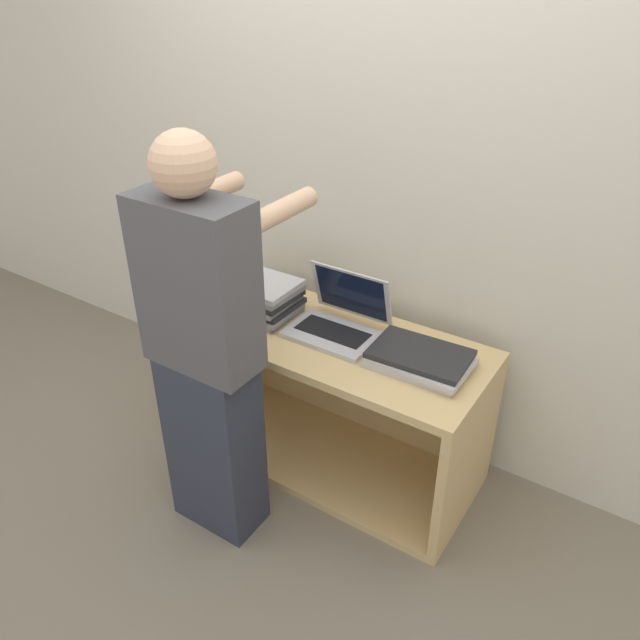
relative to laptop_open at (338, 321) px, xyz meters
The scene contains 7 objects.
ground_plane 0.78m from the laptop_open, 90.00° to the right, with size 12.00×12.00×0.00m, color #756B5B.
wall_back 0.60m from the laptop_open, 90.00° to the left, with size 8.00×0.05×2.40m.
cart 0.38m from the laptop_open, 90.00° to the left, with size 1.28×0.56×0.65m.
laptop_open is the anchor object (origin of this frame).
laptop_stack_left 0.39m from the laptop_open, behind, with size 0.38×0.26×0.15m.
laptop_stack_right 0.39m from the laptop_open, ahead, with size 0.38×0.25×0.06m.
person 0.60m from the laptop_open, 109.60° to the right, with size 0.40×0.52×1.56m.
Camera 1 is at (1.12, -1.52, 1.99)m, focal length 35.00 mm.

